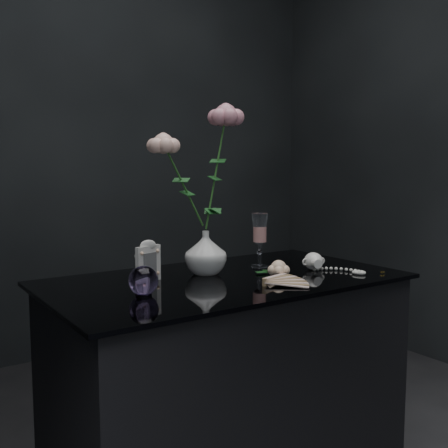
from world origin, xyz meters
TOP-DOWN VIEW (x-y plane):
  - table at (0.00, 0.05)m, footprint 1.05×0.58m
  - vase at (-0.02, 0.13)m, footprint 0.14×0.14m
  - wine_glass at (0.18, 0.12)m, footprint 0.07×0.07m
  - picture_frame at (-0.21, 0.13)m, footprint 0.11×0.09m
  - paperweight at (-0.30, -0.01)m, footprint 0.08×0.08m
  - paper_fan at (0.03, -0.10)m, footprint 0.30×0.27m
  - loose_rose at (0.14, -0.03)m, footprint 0.15×0.17m
  - pearl_jar at (0.30, -0.01)m, footprint 0.25×0.25m
  - roses at (-0.03, 0.13)m, footprint 0.32×0.12m

SIDE VIEW (x-z plane):
  - table at x=0.00m, z-range 0.00..0.76m
  - paper_fan at x=0.03m, z-range 0.76..0.79m
  - loose_rose at x=0.14m, z-range 0.76..0.81m
  - pearl_jar at x=0.30m, z-range 0.76..0.82m
  - paperweight at x=-0.30m, z-range 0.76..0.84m
  - picture_frame at x=-0.21m, z-range 0.76..0.88m
  - vase at x=-0.02m, z-range 0.76..0.90m
  - wine_glass at x=0.18m, z-range 0.76..0.94m
  - roses at x=-0.03m, z-range 0.87..1.32m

